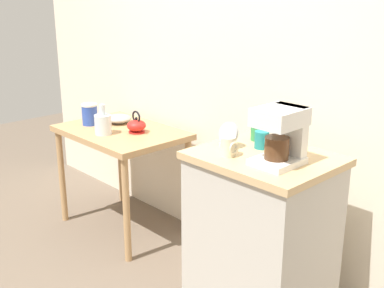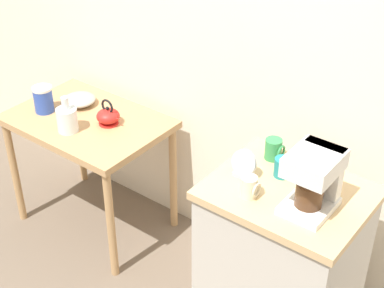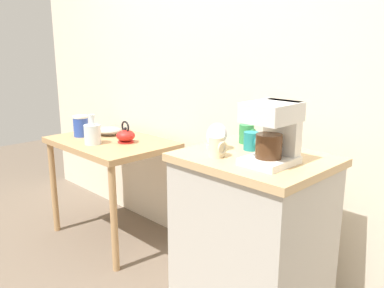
{
  "view_description": "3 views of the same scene",
  "coord_description": "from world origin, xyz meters",
  "px_view_note": "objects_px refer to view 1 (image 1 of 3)",
  "views": [
    {
      "loc": [
        2.03,
        -1.8,
        1.66
      ],
      "look_at": [
        0.2,
        -0.07,
        0.85
      ],
      "focal_mm": 45.95,
      "sensor_mm": 36.0,
      "label": 1
    },
    {
      "loc": [
        1.52,
        -1.81,
        2.36
      ],
      "look_at": [
        0.14,
        -0.0,
        0.9
      ],
      "focal_mm": 54.79,
      "sensor_mm": 36.0,
      "label": 2
    },
    {
      "loc": [
        1.71,
        -1.46,
        1.39
      ],
      "look_at": [
        0.22,
        0.01,
        0.87
      ],
      "focal_mm": 37.82,
      "sensor_mm": 36.0,
      "label": 3
    }
  ],
  "objects_px": {
    "bowl_stoneware": "(119,119)",
    "glass_carafe_vase": "(103,124)",
    "canister_enamel": "(90,114)",
    "mug_tall_green": "(258,131)",
    "table_clock": "(228,136)",
    "teakettle": "(137,126)",
    "mug_dark_teal": "(262,140)",
    "coffee_maker": "(282,133)",
    "mug_small_cream": "(229,147)"
  },
  "relations": [
    {
      "from": "bowl_stoneware",
      "to": "canister_enamel",
      "type": "bearing_deg",
      "value": -120.71
    },
    {
      "from": "bowl_stoneware",
      "to": "teakettle",
      "type": "bearing_deg",
      "value": -10.95
    },
    {
      "from": "coffee_maker",
      "to": "mug_tall_green",
      "type": "distance_m",
      "value": 0.37
    },
    {
      "from": "canister_enamel",
      "to": "mug_tall_green",
      "type": "xyz_separation_m",
      "value": [
        1.39,
        0.15,
        0.14
      ]
    },
    {
      "from": "mug_dark_teal",
      "to": "table_clock",
      "type": "relative_size",
      "value": 0.69
    },
    {
      "from": "bowl_stoneware",
      "to": "mug_dark_teal",
      "type": "bearing_deg",
      "value": -4.71
    },
    {
      "from": "coffee_maker",
      "to": "mug_tall_green",
      "type": "bearing_deg",
      "value": 145.36
    },
    {
      "from": "bowl_stoneware",
      "to": "coffee_maker",
      "type": "height_order",
      "value": "coffee_maker"
    },
    {
      "from": "glass_carafe_vase",
      "to": "coffee_maker",
      "type": "bearing_deg",
      "value": 0.48
    },
    {
      "from": "bowl_stoneware",
      "to": "canister_enamel",
      "type": "height_order",
      "value": "canister_enamel"
    },
    {
      "from": "table_clock",
      "to": "mug_dark_teal",
      "type": "bearing_deg",
      "value": 37.66
    },
    {
      "from": "glass_carafe_vase",
      "to": "mug_dark_teal",
      "type": "bearing_deg",
      "value": 5.72
    },
    {
      "from": "teakettle",
      "to": "glass_carafe_vase",
      "type": "xyz_separation_m",
      "value": [
        -0.12,
        -0.18,
        0.02
      ]
    },
    {
      "from": "teakettle",
      "to": "mug_tall_green",
      "type": "xyz_separation_m",
      "value": [
        1.0,
        0.03,
        0.17
      ]
    },
    {
      "from": "canister_enamel",
      "to": "table_clock",
      "type": "relative_size",
      "value": 1.19
    },
    {
      "from": "glass_carafe_vase",
      "to": "mug_small_cream",
      "type": "bearing_deg",
      "value": -3.96
    },
    {
      "from": "glass_carafe_vase",
      "to": "teakettle",
      "type": "bearing_deg",
      "value": 56.05
    },
    {
      "from": "mug_small_cream",
      "to": "mug_tall_green",
      "type": "bearing_deg",
      "value": 102.09
    },
    {
      "from": "mug_small_cream",
      "to": "coffee_maker",
      "type": "bearing_deg",
      "value": 22.12
    },
    {
      "from": "coffee_maker",
      "to": "table_clock",
      "type": "relative_size",
      "value": 2.06
    },
    {
      "from": "teakettle",
      "to": "mug_dark_teal",
      "type": "relative_size",
      "value": 1.8
    },
    {
      "from": "canister_enamel",
      "to": "mug_tall_green",
      "type": "relative_size",
      "value": 1.57
    },
    {
      "from": "mug_tall_green",
      "to": "teakettle",
      "type": "bearing_deg",
      "value": -178.09
    },
    {
      "from": "canister_enamel",
      "to": "mug_tall_green",
      "type": "height_order",
      "value": "mug_tall_green"
    },
    {
      "from": "mug_dark_teal",
      "to": "mug_small_cream",
      "type": "relative_size",
      "value": 0.95
    },
    {
      "from": "teakettle",
      "to": "table_clock",
      "type": "xyz_separation_m",
      "value": [
        0.97,
        -0.16,
        0.17
      ]
    },
    {
      "from": "canister_enamel",
      "to": "coffee_maker",
      "type": "bearing_deg",
      "value": -1.8
    },
    {
      "from": "mug_small_cream",
      "to": "table_clock",
      "type": "relative_size",
      "value": 0.72
    },
    {
      "from": "mug_tall_green",
      "to": "table_clock",
      "type": "xyz_separation_m",
      "value": [
        -0.03,
        -0.19,
        0.01
      ]
    },
    {
      "from": "mug_dark_teal",
      "to": "glass_carafe_vase",
      "type": "bearing_deg",
      "value": -174.28
    },
    {
      "from": "mug_dark_teal",
      "to": "mug_tall_green",
      "type": "xyz_separation_m",
      "value": [
        -0.1,
        0.09,
        0.0
      ]
    },
    {
      "from": "bowl_stoneware",
      "to": "mug_tall_green",
      "type": "bearing_deg",
      "value": -0.96
    },
    {
      "from": "canister_enamel",
      "to": "mug_small_cream",
      "type": "bearing_deg",
      "value": -5.77
    },
    {
      "from": "mug_dark_teal",
      "to": "table_clock",
      "type": "height_order",
      "value": "table_clock"
    },
    {
      "from": "glass_carafe_vase",
      "to": "canister_enamel",
      "type": "relative_size",
      "value": 1.34
    },
    {
      "from": "coffee_maker",
      "to": "mug_dark_teal",
      "type": "xyz_separation_m",
      "value": [
        -0.19,
        0.11,
        -0.1
      ]
    },
    {
      "from": "glass_carafe_vase",
      "to": "mug_dark_teal",
      "type": "height_order",
      "value": "mug_dark_teal"
    },
    {
      "from": "teakettle",
      "to": "mug_dark_teal",
      "type": "distance_m",
      "value": 1.11
    },
    {
      "from": "mug_small_cream",
      "to": "table_clock",
      "type": "height_order",
      "value": "table_clock"
    },
    {
      "from": "canister_enamel",
      "to": "coffee_maker",
      "type": "relative_size",
      "value": 0.58
    },
    {
      "from": "glass_carafe_vase",
      "to": "mug_tall_green",
      "type": "xyz_separation_m",
      "value": [
        1.12,
        0.22,
        0.14
      ]
    },
    {
      "from": "mug_tall_green",
      "to": "mug_small_cream",
      "type": "bearing_deg",
      "value": -77.91
    },
    {
      "from": "glass_carafe_vase",
      "to": "coffee_maker",
      "type": "xyz_separation_m",
      "value": [
        1.42,
        0.01,
        0.24
      ]
    },
    {
      "from": "teakettle",
      "to": "coffee_maker",
      "type": "bearing_deg",
      "value": -7.48
    },
    {
      "from": "glass_carafe_vase",
      "to": "table_clock",
      "type": "height_order",
      "value": "table_clock"
    },
    {
      "from": "teakettle",
      "to": "coffee_maker",
      "type": "height_order",
      "value": "coffee_maker"
    },
    {
      "from": "bowl_stoneware",
      "to": "glass_carafe_vase",
      "type": "xyz_separation_m",
      "value": [
        0.16,
        -0.24,
        0.04
      ]
    },
    {
      "from": "bowl_stoneware",
      "to": "coffee_maker",
      "type": "xyz_separation_m",
      "value": [
        1.58,
        -0.22,
        0.27
      ]
    },
    {
      "from": "canister_enamel",
      "to": "mug_dark_teal",
      "type": "bearing_deg",
      "value": 2.23
    },
    {
      "from": "bowl_stoneware",
      "to": "table_clock",
      "type": "distance_m",
      "value": 1.28
    }
  ]
}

